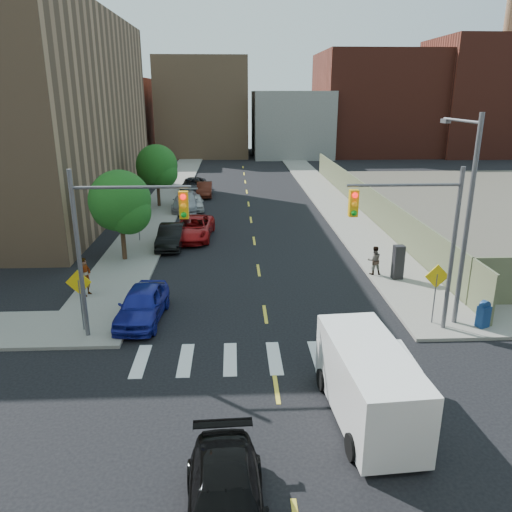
{
  "coord_description": "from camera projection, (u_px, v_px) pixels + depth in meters",
  "views": [
    {
      "loc": [
        -1.39,
        -12.94,
        9.7
      ],
      "look_at": [
        -0.31,
        10.54,
        2.0
      ],
      "focal_mm": 35.0,
      "sensor_mm": 36.0,
      "label": 1
    }
  ],
  "objects": [
    {
      "name": "streetlight_ne",
      "position": [
        465.0,
        207.0,
        20.65
      ],
      "size": [
        0.25,
        3.7,
        9.0
      ],
      "color": "#59595E",
      "rests_on": "ground"
    },
    {
      "name": "sidewalk_ne",
      "position": [
        316.0,
        185.0,
        55.08
      ],
      "size": [
        3.5,
        73.0,
        0.15
      ],
      "primitive_type": "cube",
      "color": "gray",
      "rests_on": "ground"
    },
    {
      "name": "payphone",
      "position": [
        398.0,
        262.0,
        26.7
      ],
      "size": [
        0.58,
        0.49,
        1.85
      ],
      "primitive_type": "cube",
      "rotation": [
        0.0,
        0.0,
        0.08
      ],
      "color": "black",
      "rests_on": "sidewalk_ne"
    },
    {
      "name": "bg_bldg_midwest",
      "position": [
        204.0,
        107.0,
        81.12
      ],
      "size": [
        14.0,
        16.0,
        15.0
      ],
      "primitive_type": "cube",
      "color": "#8C6B4C",
      "rests_on": "ground"
    },
    {
      "name": "warn_sign_midwest",
      "position": [
        138.0,
        214.0,
        33.39
      ],
      "size": [
        1.06,
        0.06,
        2.83
      ],
      "color": "#59595E",
      "rests_on": "ground"
    },
    {
      "name": "fence_north",
      "position": [
        364.0,
        198.0,
        41.98
      ],
      "size": [
        0.12,
        44.0,
        2.5
      ],
      "primitive_type": "cube",
      "color": "#5E6446",
      "rests_on": "ground"
    },
    {
      "name": "parked_car_white",
      "position": [
        195.0,
        202.0,
        43.3
      ],
      "size": [
        1.92,
        4.01,
        1.32
      ],
      "primitive_type": "imported",
      "rotation": [
        0.0,
        0.0,
        0.1
      ],
      "color": "silver",
      "rests_on": "ground"
    },
    {
      "name": "warn_sign_nw",
      "position": [
        79.0,
        289.0,
        20.57
      ],
      "size": [
        1.06,
        0.06,
        2.83
      ],
      "color": "#59595E",
      "rests_on": "ground"
    },
    {
      "name": "tree_west_near",
      "position": [
        120.0,
        205.0,
        29.16
      ],
      "size": [
        3.66,
        3.64,
        5.52
      ],
      "color": "#332114",
      "rests_on": "ground"
    },
    {
      "name": "parked_car_grey",
      "position": [
        193.0,
        185.0,
        51.31
      ],
      "size": [
        2.51,
        5.09,
        1.39
      ],
      "primitive_type": "imported",
      "rotation": [
        0.0,
        0.0,
        -0.04
      ],
      "color": "black",
      "rests_on": "ground"
    },
    {
      "name": "bg_bldg_east",
      "position": [
        374.0,
        104.0,
        82.19
      ],
      "size": [
        18.0,
        18.0,
        16.0
      ],
      "primitive_type": "cube",
      "color": "#592319",
      "rests_on": "ground"
    },
    {
      "name": "pedestrian_west",
      "position": [
        86.0,
        277.0,
        24.47
      ],
      "size": [
        0.66,
        0.81,
        1.94
      ],
      "primitive_type": "imported",
      "rotation": [
        0.0,
        0.0,
        1.26
      ],
      "color": "gray",
      "rests_on": "sidewalk_nw"
    },
    {
      "name": "parked_car_black",
      "position": [
        171.0,
        236.0,
        32.78
      ],
      "size": [
        1.67,
        4.51,
        1.47
      ],
      "primitive_type": "imported",
      "rotation": [
        0.0,
        0.0,
        -0.02
      ],
      "color": "black",
      "rests_on": "ground"
    },
    {
      "name": "parked_car_red",
      "position": [
        193.0,
        228.0,
        34.69
      ],
      "size": [
        2.91,
        5.65,
        1.52
      ],
      "primitive_type": "imported",
      "rotation": [
        0.0,
        0.0,
        -0.07
      ],
      "color": "#A61012",
      "rests_on": "ground"
    },
    {
      "name": "bg_bldg_west",
      "position": [
        102.0,
        118.0,
        78.98
      ],
      "size": [
        14.0,
        18.0,
        12.0
      ],
      "primitive_type": "cube",
      "color": "#592319",
      "rests_on": "ground"
    },
    {
      "name": "signal_nw",
      "position": [
        116.0,
        233.0,
        19.39
      ],
      "size": [
        4.59,
        0.3,
        7.0
      ],
      "color": "#59595E",
      "rests_on": "ground"
    },
    {
      "name": "mailbox",
      "position": [
        484.0,
        314.0,
        21.23
      ],
      "size": [
        0.6,
        0.54,
        1.21
      ],
      "rotation": [
        0.0,
        0.0,
        0.41
      ],
      "color": "navy",
      "rests_on": "sidewalk_ne"
    },
    {
      "name": "bg_bldg_center",
      "position": [
        290.0,
        124.0,
        80.61
      ],
      "size": [
        12.0,
        16.0,
        10.0
      ],
      "primitive_type": "cube",
      "color": "gray",
      "rests_on": "ground"
    },
    {
      "name": "tree_west_far",
      "position": [
        157.0,
        168.0,
        43.4
      ],
      "size": [
        3.66,
        3.64,
        5.52
      ],
      "color": "#332114",
      "rests_on": "ground"
    },
    {
      "name": "bg_bldg_fareast",
      "position": [
        475.0,
        98.0,
        80.68
      ],
      "size": [
        14.0,
        16.0,
        18.0
      ],
      "primitive_type": "cube",
      "color": "#592319",
      "rests_on": "ground"
    },
    {
      "name": "signal_ne",
      "position": [
        418.0,
        229.0,
        19.91
      ],
      "size": [
        4.59,
        0.3,
        7.0
      ],
      "color": "#59595E",
      "rests_on": "ground"
    },
    {
      "name": "cargo_van",
      "position": [
        367.0,
        379.0,
        15.42
      ],
      "size": [
        2.49,
        5.38,
        2.4
      ],
      "rotation": [
        0.0,
        0.0,
        0.07
      ],
      "color": "white",
      "rests_on": "ground"
    },
    {
      "name": "warn_sign_ne",
      "position": [
        436.0,
        283.0,
        21.23
      ],
      "size": [
        1.06,
        0.06,
        2.83
      ],
      "color": "#59595E",
      "rests_on": "ground"
    },
    {
      "name": "parked_car_maroon",
      "position": [
        205.0,
        189.0,
        48.95
      ],
      "size": [
        1.52,
        4.19,
        1.37
      ],
      "primitive_type": "imported",
      "rotation": [
        0.0,
        0.0,
        0.02
      ],
      "color": "#42160D",
      "rests_on": "ground"
    },
    {
      "name": "black_sedan",
      "position": [
        226.0,
        504.0,
        11.48
      ],
      "size": [
        2.1,
        4.76,
        1.36
      ],
      "primitive_type": "imported",
      "rotation": [
        0.0,
        0.0,
        0.04
      ],
      "color": "black",
      "rests_on": "ground"
    },
    {
      "name": "smokestack",
      "position": [
        504.0,
        65.0,
        79.3
      ],
      "size": [
        1.8,
        1.8,
        28.0
      ],
      "primitive_type": "cylinder",
      "color": "#8C6B4C",
      "rests_on": "ground"
    },
    {
      "name": "parked_car_silver",
      "position": [
        186.0,
        201.0,
        43.16
      ],
      "size": [
        2.19,
        5.32,
        1.54
      ],
      "primitive_type": "imported",
      "rotation": [
        0.0,
        0.0,
        0.01
      ],
      "color": "#989AA0",
      "rests_on": "ground"
    },
    {
      "name": "ground",
      "position": [
        282.0,
        424.0,
        15.36
      ],
      "size": [
        160.0,
        160.0,
        0.0
      ],
      "primitive_type": "plane",
      "color": "black",
      "rests_on": "ground"
    },
    {
      "name": "parked_car_blue",
      "position": [
        142.0,
        304.0,
        22.13
      ],
      "size": [
        2.15,
        4.65,
        1.54
      ],
      "primitive_type": "imported",
      "rotation": [
        0.0,
        0.0,
        -0.07
      ],
      "color": "navy",
      "rests_on": "ground"
    },
    {
      "name": "pedestrian_east",
      "position": [
        374.0,
        260.0,
        27.38
      ],
      "size": [
        0.81,
        0.65,
        1.61
      ],
      "primitive_type": "imported",
      "rotation": [
        0.0,
        0.0,
        3.19
      ],
      "color": "gray",
      "rests_on": "sidewalk_ne"
    },
    {
      "name": "sidewalk_nw",
      "position": [
        175.0,
        186.0,
        54.4
      ],
      "size": [
        3.5,
        73.0,
        0.15
      ],
      "primitive_type": "cube",
      "color": "gray",
      "rests_on": "ground"
    }
  ]
}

